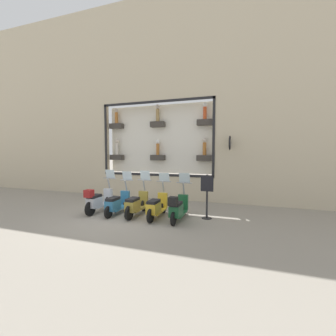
{
  "coord_description": "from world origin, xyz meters",
  "views": [
    {
      "loc": [
        -7.24,
        -4.31,
        2.41
      ],
      "look_at": [
        1.65,
        -1.28,
        1.73
      ],
      "focal_mm": 24.0,
      "sensor_mm": 36.0,
      "label": 1
    }
  ],
  "objects": [
    {
      "name": "building_facade",
      "position": [
        3.6,
        -0.0,
        5.17
      ],
      "size": [
        1.23,
        36.0,
        10.12
      ],
      "color": "beige",
      "rests_on": "ground_plane"
    },
    {
      "name": "scooter_silver_4",
      "position": [
        0.15,
        1.14,
        0.49
      ],
      "size": [
        1.81,
        0.6,
        1.65
      ],
      "color": "black",
      "rests_on": "ground_plane"
    },
    {
      "name": "scooter_green_0",
      "position": [
        0.13,
        -2.16,
        0.46
      ],
      "size": [
        1.79,
        0.61,
        1.6
      ],
      "color": "black",
      "rests_on": "ground_plane"
    },
    {
      "name": "scooter_yellow_1",
      "position": [
        0.2,
        -1.33,
        0.42
      ],
      "size": [
        1.8,
        0.6,
        1.58
      ],
      "color": "black",
      "rests_on": "ground_plane"
    },
    {
      "name": "scooter_olive_2",
      "position": [
        0.21,
        -0.51,
        0.44
      ],
      "size": [
        1.8,
        0.6,
        1.64
      ],
      "color": "black",
      "rests_on": "ground_plane"
    },
    {
      "name": "shop_sign_post",
      "position": [
        0.74,
        -3.07,
        0.86
      ],
      "size": [
        0.36,
        0.45,
        1.59
      ],
      "color": "#232326",
      "rests_on": "ground_plane"
    },
    {
      "name": "scooter_teal_3",
      "position": [
        0.2,
        0.31,
        0.41
      ],
      "size": [
        1.79,
        0.6,
        1.6
      ],
      "color": "black",
      "rests_on": "ground_plane"
    },
    {
      "name": "ground_plane",
      "position": [
        0.0,
        0.0,
        0.0
      ],
      "size": [
        120.0,
        120.0,
        0.0
      ],
      "primitive_type": "plane",
      "color": "gray"
    }
  ]
}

